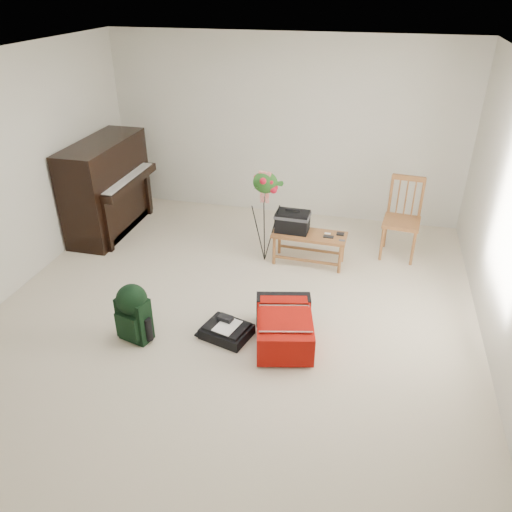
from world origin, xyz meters
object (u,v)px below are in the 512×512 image
(piano, at_px, (108,189))
(bench, at_px, (298,226))
(black_duffel, at_px, (227,330))
(green_backpack, at_px, (133,310))
(dining_chair, at_px, (402,219))
(red_suitcase, at_px, (285,324))
(flower_stand, at_px, (265,218))

(piano, distance_m, bench, 2.66)
(black_duffel, relative_size, green_backpack, 0.87)
(dining_chair, distance_m, red_suitcase, 2.30)
(dining_chair, bearing_deg, red_suitcase, -111.93)
(green_backpack, bearing_deg, flower_stand, 78.70)
(bench, xyz_separation_m, flower_stand, (-0.39, -0.07, 0.10))
(bench, xyz_separation_m, dining_chair, (1.22, 0.47, 0.01))
(red_suitcase, height_order, green_backpack, green_backpack)
(dining_chair, relative_size, green_backpack, 1.66)
(piano, distance_m, red_suitcase, 3.37)
(bench, height_order, red_suitcase, bench)
(piano, bearing_deg, black_duffel, -40.68)
(bench, height_order, green_backpack, bench)
(red_suitcase, bearing_deg, black_duffel, 176.95)
(red_suitcase, relative_size, green_backpack, 1.45)
(piano, height_order, bench, piano)
(green_backpack, xyz_separation_m, flower_stand, (0.87, 1.81, 0.25))
(piano, distance_m, dining_chair, 3.87)
(bench, xyz_separation_m, black_duffel, (-0.41, -1.64, -0.42))
(piano, distance_m, green_backpack, 2.58)
(dining_chair, relative_size, flower_stand, 0.84)
(green_backpack, relative_size, flower_stand, 0.51)
(piano, distance_m, flower_stand, 2.29)
(dining_chair, bearing_deg, bench, -152.83)
(black_duffel, bearing_deg, bench, 91.42)
(dining_chair, bearing_deg, flower_stand, -155.27)
(dining_chair, height_order, red_suitcase, dining_chair)
(piano, xyz_separation_m, black_duffel, (2.23, -1.92, -0.53))
(bench, distance_m, flower_stand, 0.41)
(red_suitcase, relative_size, flower_stand, 0.73)
(black_duffel, xyz_separation_m, green_backpack, (-0.85, -0.24, 0.26))
(bench, relative_size, flower_stand, 0.75)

